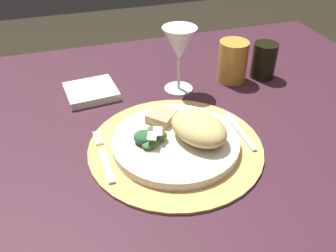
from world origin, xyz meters
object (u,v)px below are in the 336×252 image
object	(u,v)px
wine_glass	(179,46)
dark_tumbler	(264,60)
dinner_plate	(176,142)
napkin	(91,91)
spoon	(235,125)
fork	(104,158)
dining_table	(175,179)
amber_tumbler	(233,61)

from	to	relation	value
wine_glass	dark_tumbler	distance (m)	0.25
dinner_plate	dark_tumbler	world-z (taller)	dark_tumbler
napkin	spoon	bearing A→B (deg)	-40.39
dark_tumbler	fork	bearing A→B (deg)	-154.95
fork	napkin	xyz separation A→B (m)	(0.01, 0.26, 0.00)
fork	napkin	world-z (taller)	napkin
dining_table	amber_tumbler	bearing A→B (deg)	39.66
spoon	amber_tumbler	size ratio (longest dim) A/B	1.27
dinner_plate	napkin	xyz separation A→B (m)	(-0.13, 0.26, -0.01)
spoon	wine_glass	distance (m)	0.23
napkin	amber_tumbler	world-z (taller)	amber_tumbler
dinner_plate	napkin	distance (m)	0.29
wine_glass	amber_tumbler	bearing A→B (deg)	2.50
amber_tumbler	dark_tumbler	size ratio (longest dim) A/B	1.14
dinner_plate	spoon	bearing A→B (deg)	10.31
fork	spoon	distance (m)	0.29
spoon	wine_glass	size ratio (longest dim) A/B	0.83
spoon	dinner_plate	bearing A→B (deg)	-169.69
dinner_plate	dark_tumbler	xyz separation A→B (m)	(0.32, 0.22, 0.03)
spoon	wine_glass	bearing A→B (deg)	107.45
dining_table	fork	bearing A→B (deg)	-163.68
fork	amber_tumbler	bearing A→B (deg)	30.94
fork	dark_tumbler	size ratio (longest dim) A/B	1.72
spoon	fork	bearing A→B (deg)	-175.41
amber_tumbler	fork	bearing A→B (deg)	-149.06
dining_table	napkin	bearing A→B (deg)	125.28
dining_table	amber_tumbler	xyz separation A→B (m)	(0.21, 0.18, 0.19)
dining_table	wine_glass	world-z (taller)	wine_glass
wine_glass	dark_tumbler	xyz separation A→B (m)	(0.24, -0.00, -0.07)
napkin	wine_glass	distance (m)	0.24
fork	dark_tumbler	distance (m)	0.51
dinner_plate	napkin	bearing A→B (deg)	116.90
dining_table	dinner_plate	xyz separation A→B (m)	(-0.02, -0.05, 0.15)
dinner_plate	spoon	world-z (taller)	dinner_plate
dinner_plate	fork	distance (m)	0.14
napkin	fork	bearing A→B (deg)	-92.45
spoon	napkin	size ratio (longest dim) A/B	1.13
dinner_plate	spoon	size ratio (longest dim) A/B	1.88
napkin	dark_tumbler	distance (m)	0.45
dark_tumbler	spoon	bearing A→B (deg)	-132.20
napkin	dark_tumbler	xyz separation A→B (m)	(0.45, -0.04, 0.04)
napkin	wine_glass	world-z (taller)	wine_glass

